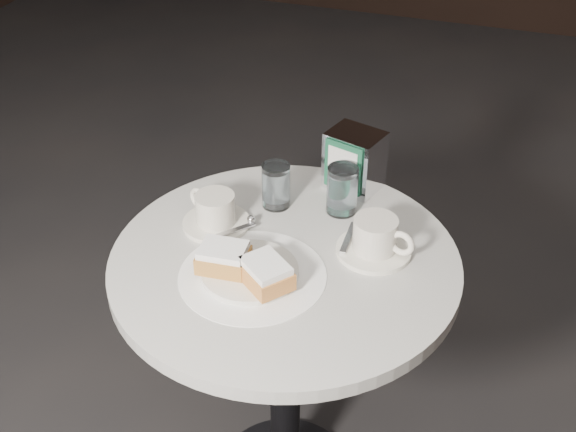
{
  "coord_description": "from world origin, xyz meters",
  "views": [
    {
      "loc": [
        0.38,
        -1.06,
        1.64
      ],
      "look_at": [
        0.0,
        0.02,
        0.83
      ],
      "focal_mm": 45.0,
      "sensor_mm": 36.0,
      "label": 1
    }
  ],
  "objects_px": {
    "cafe_table": "(285,329)",
    "beignet_plate": "(247,268)",
    "coffee_cup_left": "(215,212)",
    "water_glass_right": "(342,190)",
    "napkin_dispenser": "(354,160)",
    "coffee_cup_right": "(376,239)",
    "water_glass_left": "(276,186)"
  },
  "relations": [
    {
      "from": "cafe_table",
      "to": "beignet_plate",
      "type": "relative_size",
      "value": 3.3
    },
    {
      "from": "coffee_cup_left",
      "to": "water_glass_right",
      "type": "relative_size",
      "value": 1.76
    },
    {
      "from": "coffee_cup_left",
      "to": "water_glass_right",
      "type": "xyz_separation_m",
      "value": [
        0.24,
        0.14,
        0.02
      ]
    },
    {
      "from": "beignet_plate",
      "to": "napkin_dispenser",
      "type": "xyz_separation_m",
      "value": [
        0.11,
        0.38,
        0.04
      ]
    },
    {
      "from": "beignet_plate",
      "to": "coffee_cup_right",
      "type": "bearing_deg",
      "value": 36.82
    },
    {
      "from": "coffee_cup_left",
      "to": "coffee_cup_right",
      "type": "xyz_separation_m",
      "value": [
        0.34,
        0.02,
        0.0
      ]
    },
    {
      "from": "water_glass_right",
      "to": "coffee_cup_left",
      "type": "bearing_deg",
      "value": -149.74
    },
    {
      "from": "coffee_cup_right",
      "to": "water_glass_left",
      "type": "height_order",
      "value": "water_glass_left"
    },
    {
      "from": "beignet_plate",
      "to": "napkin_dispenser",
      "type": "height_order",
      "value": "napkin_dispenser"
    },
    {
      "from": "beignet_plate",
      "to": "coffee_cup_left",
      "type": "relative_size",
      "value": 1.2
    },
    {
      "from": "water_glass_left",
      "to": "beignet_plate",
      "type": "bearing_deg",
      "value": -82.69
    },
    {
      "from": "cafe_table",
      "to": "napkin_dispenser",
      "type": "relative_size",
      "value": 5.4
    },
    {
      "from": "water_glass_right",
      "to": "napkin_dispenser",
      "type": "relative_size",
      "value": 0.78
    },
    {
      "from": "coffee_cup_right",
      "to": "water_glass_left",
      "type": "xyz_separation_m",
      "value": [
        -0.24,
        0.09,
        0.01
      ]
    },
    {
      "from": "beignet_plate",
      "to": "coffee_cup_left",
      "type": "xyz_separation_m",
      "value": [
        -0.13,
        0.14,
        0.01
      ]
    },
    {
      "from": "coffee_cup_left",
      "to": "coffee_cup_right",
      "type": "bearing_deg",
      "value": 27.86
    },
    {
      "from": "coffee_cup_left",
      "to": "cafe_table",
      "type": "bearing_deg",
      "value": 7.45
    },
    {
      "from": "water_glass_left",
      "to": "napkin_dispenser",
      "type": "xyz_separation_m",
      "value": [
        0.14,
        0.13,
        0.02
      ]
    },
    {
      "from": "cafe_table",
      "to": "coffee_cup_right",
      "type": "relative_size",
      "value": 4.11
    },
    {
      "from": "coffee_cup_right",
      "to": "water_glass_right",
      "type": "height_order",
      "value": "water_glass_right"
    },
    {
      "from": "coffee_cup_right",
      "to": "water_glass_right",
      "type": "relative_size",
      "value": 1.69
    },
    {
      "from": "beignet_plate",
      "to": "water_glass_left",
      "type": "xyz_separation_m",
      "value": [
        -0.03,
        0.25,
        0.02
      ]
    },
    {
      "from": "coffee_cup_right",
      "to": "coffee_cup_left",
      "type": "bearing_deg",
      "value": -164.16
    },
    {
      "from": "cafe_table",
      "to": "water_glass_right",
      "type": "relative_size",
      "value": 6.95
    },
    {
      "from": "cafe_table",
      "to": "coffee_cup_right",
      "type": "bearing_deg",
      "value": 23.47
    },
    {
      "from": "cafe_table",
      "to": "water_glass_right",
      "type": "bearing_deg",
      "value": 71.91
    },
    {
      "from": "napkin_dispenser",
      "to": "water_glass_right",
      "type": "bearing_deg",
      "value": -72.63
    },
    {
      "from": "beignet_plate",
      "to": "coffee_cup_left",
      "type": "height_order",
      "value": "coffee_cup_left"
    },
    {
      "from": "napkin_dispenser",
      "to": "coffee_cup_left",
      "type": "bearing_deg",
      "value": -117.78
    },
    {
      "from": "water_glass_right",
      "to": "napkin_dispenser",
      "type": "xyz_separation_m",
      "value": [
        -0.0,
        0.1,
        0.02
      ]
    },
    {
      "from": "water_glass_left",
      "to": "cafe_table",
      "type": "bearing_deg",
      "value": -64.77
    },
    {
      "from": "beignet_plate",
      "to": "napkin_dispenser",
      "type": "distance_m",
      "value": 0.4
    }
  ]
}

